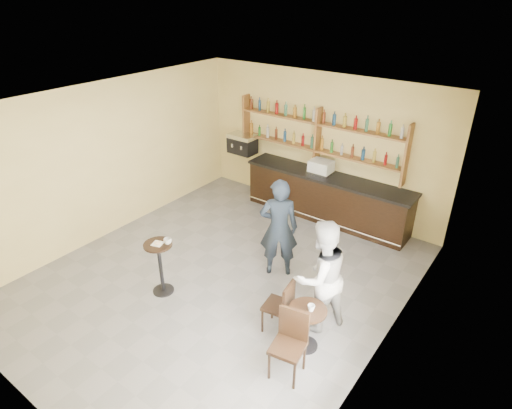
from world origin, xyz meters
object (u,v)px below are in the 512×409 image
Objects in this scene: pastry_case at (321,167)px; chair_south at (288,347)px; espresso_machine at (242,144)px; man_main at (279,228)px; chair_west at (277,305)px; pedestal_table at (161,268)px; cafe_table at (306,328)px; patron_second at (320,276)px; bar_counter at (326,197)px.

pastry_case is 4.73m from chair_south.
man_main reaches higher than espresso_machine.
chair_west is (3.51, -3.63, -0.83)m from espresso_machine.
chair_west is at bearing 11.57° from pedestal_table.
chair_south is at bearing 93.80° from man_main.
chair_south is (2.73, -0.21, 0.01)m from pedestal_table.
chair_south reaches higher than cafe_table.
patron_second is at bearing 115.63° from man_main.
chair_south is (4.11, -4.28, -0.80)m from espresso_machine.
patron_second is at bearing 128.25° from chair_west.
patron_second is (1.74, -3.15, -0.28)m from pastry_case.
bar_counter is at bearing 0.70° from espresso_machine.
chair_south is (1.70, -4.28, -0.03)m from bar_counter.
espresso_machine is 5.99m from chair_south.
espresso_machine reaches higher than chair_west.
pastry_case is 0.51× the size of pedestal_table.
patron_second reaches higher than cafe_table.
espresso_machine is at bearing 108.82° from pedestal_table.
pastry_case is 4.21m from pedestal_table.
chair_west is (2.13, 0.44, -0.03)m from pedestal_table.
pedestal_table reaches higher than cafe_table.
pastry_case is (-0.19, 0.00, 0.68)m from bar_counter.
cafe_table is (1.85, -3.68, -0.86)m from pastry_case.
pedestal_table is 0.99× the size of chair_south.
patron_second is at bearing 19.47° from pedestal_table.
espresso_machine is 0.67× the size of chair_south.
man_main is at bearing -40.86° from espresso_machine.
pastry_case reaches higher than chair_south.
patron_second is at bearing 101.11° from cafe_table.
chair_west is 0.89m from chair_south.
bar_counter is 3.90× the size of chair_south.
bar_counter is at bearing -126.49° from patron_second.
chair_west is 0.93× the size of chair_south.
espresso_machine is 5.56m from cafe_table.
pastry_case is (2.21, 0.00, -0.09)m from espresso_machine.
pedestal_table is at bearing -104.12° from bar_counter.
patron_second is (0.45, 0.47, 0.46)m from chair_west.
pastry_case is 4.20m from cafe_table.
chair_south reaches higher than pedestal_table.
patron_second reaches higher than chair_west.
pedestal_table is 2.17m from man_main.
chair_west is (1.30, -3.63, -0.75)m from pastry_case.
espresso_machine is (-2.41, 0.00, 0.77)m from bar_counter.
chair_south reaches higher than chair_west.
pedestal_table is (-0.83, -4.06, -0.71)m from pastry_case.
man_main is 1.90× the size of chair_south.
man_main reaches higher than patron_second.
chair_west is (-0.55, 0.05, 0.11)m from cafe_table.
pedestal_table is 2.71m from cafe_table.
pedestal_table is 1.07× the size of chair_west.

